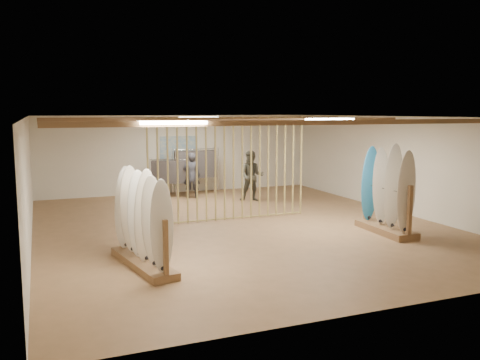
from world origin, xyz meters
name	(u,v)px	position (x,y,z in m)	size (l,w,h in m)	color
floor	(240,226)	(0.00, 0.00, 0.00)	(12.00, 12.00, 0.00)	#9B724B
ceiling	(240,117)	(0.00, 0.00, 2.80)	(12.00, 12.00, 0.00)	gray
wall_back	(179,154)	(0.00, 6.00, 1.40)	(12.00, 12.00, 0.00)	silver
wall_front	(392,218)	(0.00, -6.00, 1.40)	(12.00, 12.00, 0.00)	silver
wall_left	(28,182)	(-5.00, 0.00, 1.40)	(12.00, 12.00, 0.00)	silver
wall_right	(399,165)	(5.00, 0.00, 1.40)	(12.00, 12.00, 0.00)	silver
ceiling_slats	(240,120)	(0.00, 0.00, 2.72)	(9.50, 6.12, 0.10)	brown
light_panels	(240,119)	(0.00, 0.00, 2.74)	(1.20, 0.35, 0.06)	white
bamboo_partition	(229,169)	(0.00, 0.80, 1.40)	(4.45, 0.05, 2.78)	tan
poster	(179,149)	(0.00, 5.98, 1.60)	(1.40, 0.03, 0.90)	teal
rack_left	(142,234)	(-3.00, -2.53, 0.63)	(0.90, 2.35, 1.85)	brown
rack_right	(387,203)	(3.03, -2.00, 0.73)	(0.67, 1.87, 2.15)	brown
clothing_rack_a	(169,172)	(-0.63, 5.00, 0.88)	(1.22, 0.69, 1.36)	silver
clothing_rack_b	(195,164)	(0.38, 5.22, 1.09)	(1.56, 0.42, 1.67)	silver
shopper_a	(192,172)	(0.04, 4.54, 0.89)	(0.65, 0.44, 1.77)	#26262D
shopper_b	(252,173)	(1.73, 3.29, 0.94)	(0.91, 0.71, 1.89)	#3D3B2F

